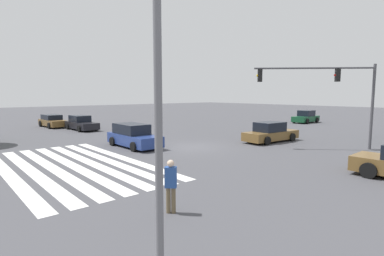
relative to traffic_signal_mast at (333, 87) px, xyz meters
The scene contains 10 objects.
ground_plane 10.25m from the traffic_signal_mast, 135.00° to the right, with size 154.13×154.13×0.00m, color #47474C.
crosswalk_markings 16.80m from the traffic_signal_mast, 114.02° to the right, with size 12.31×6.30×0.01m.
traffic_signal_mast is the anchor object (origin of this frame).
car_1 28.44m from the traffic_signal_mast, 158.99° to the right, with size 4.75×2.12×1.37m.
car_3 5.61m from the traffic_signal_mast, behind, with size 2.22×4.95×1.53m.
car_4 13.90m from the traffic_signal_mast, 134.15° to the right, with size 4.76×2.06×1.60m.
car_5 19.31m from the traffic_signal_mast, 123.01° to the left, with size 2.10×4.49×1.58m.
car_6 23.52m from the traffic_signal_mast, 157.98° to the right, with size 4.91×2.06×1.48m.
pedestrian 15.19m from the traffic_signal_mast, 83.31° to the right, with size 0.41×0.41×1.68m.
street_light_pole_a 17.37m from the traffic_signal_mast, 76.13° to the right, with size 0.80×0.36×8.15m.
Camera 1 is at (15.56, -13.50, 3.70)m, focal length 28.00 mm.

